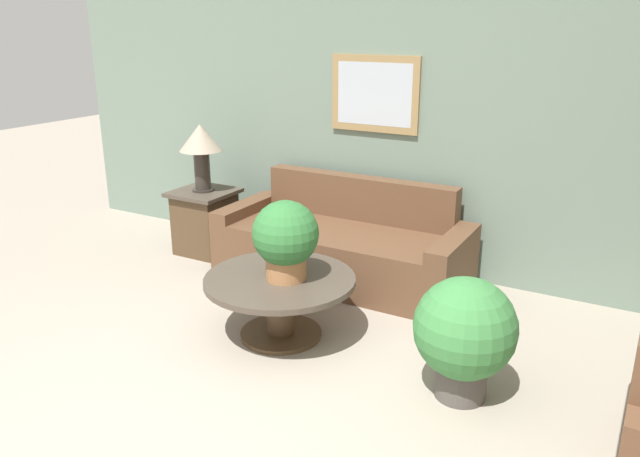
{
  "coord_description": "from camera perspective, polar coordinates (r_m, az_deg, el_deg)",
  "views": [
    {
      "loc": [
        1.84,
        -1.73,
        2.12
      ],
      "look_at": [
        -0.4,
        2.22,
        0.6
      ],
      "focal_mm": 35.0,
      "sensor_mm": 36.0,
      "label": 1
    }
  ],
  "objects": [
    {
      "name": "wall_back",
      "position": [
        5.35,
        9.13,
        9.55
      ],
      "size": [
        7.64,
        0.09,
        2.6
      ],
      "color": "slate",
      "rests_on": "ground_plane"
    },
    {
      "name": "couch_main",
      "position": [
        5.33,
        2.12,
        -1.68
      ],
      "size": [
        2.13,
        0.86,
        0.83
      ],
      "color": "brown",
      "rests_on": "ground_plane"
    },
    {
      "name": "coffee_table",
      "position": [
        4.34,
        -3.67,
        -5.94
      ],
      "size": [
        1.04,
        1.04,
        0.45
      ],
      "color": "#4C3823",
      "rests_on": "ground_plane"
    },
    {
      "name": "side_table",
      "position": [
        6.01,
        -10.44,
        0.69
      ],
      "size": [
        0.54,
        0.54,
        0.6
      ],
      "color": "#4C3823",
      "rests_on": "ground_plane"
    },
    {
      "name": "table_lamp",
      "position": [
        5.83,
        -10.86,
        7.61
      ],
      "size": [
        0.39,
        0.39,
        0.62
      ],
      "color": "#2D2823",
      "rests_on": "side_table"
    },
    {
      "name": "potted_plant_on_table",
      "position": [
        4.16,
        -3.17,
        -0.84
      ],
      "size": [
        0.45,
        0.45,
        0.55
      ],
      "color": "#9E6B42",
      "rests_on": "coffee_table"
    },
    {
      "name": "potted_plant_floor",
      "position": [
        3.71,
        13.08,
        -9.25
      ],
      "size": [
        0.6,
        0.6,
        0.74
      ],
      "color": "#4C4742",
      "rests_on": "ground_plane"
    }
  ]
}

